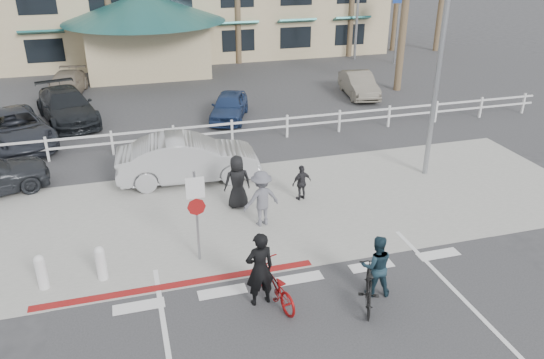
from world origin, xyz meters
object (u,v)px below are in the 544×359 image
object	(u,v)px
sign_post	(197,212)
car_white_sedan	(188,159)
bike_red	(274,284)
bike_black	(369,286)

from	to	relation	value
sign_post	car_white_sedan	xyz separation A→B (m)	(0.46, 5.16, -0.64)
bike_red	bike_black	xyz separation A→B (m)	(2.08, -0.73, 0.03)
bike_red	car_white_sedan	size ratio (longest dim) A/B	0.37
sign_post	bike_red	bearing A→B (deg)	-57.90
bike_black	car_white_sedan	size ratio (longest dim) A/B	0.35
sign_post	bike_black	xyz separation A→B (m)	(3.51, -3.01, -0.94)
bike_red	bike_black	distance (m)	2.20
bike_black	car_white_sedan	bearing A→B (deg)	-45.45
sign_post	car_white_sedan	size ratio (longest dim) A/B	0.59
bike_black	car_white_sedan	xyz separation A→B (m)	(-3.05, 8.16, 0.30)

